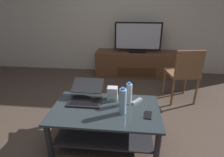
{
  "coord_description": "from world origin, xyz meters",
  "views": [
    {
      "loc": [
        0.21,
        -1.63,
        1.5
      ],
      "look_at": [
        -0.01,
        0.53,
        0.58
      ],
      "focal_mm": 28.72,
      "sensor_mm": 36.0,
      "label": 1
    }
  ],
  "objects": [
    {
      "name": "media_cabinet",
      "position": [
        0.36,
        2.18,
        0.27
      ],
      "size": [
        1.77,
        0.5,
        0.54
      ],
      "color": "brown",
      "rests_on": "ground"
    },
    {
      "name": "router_box",
      "position": [
        0.02,
        0.24,
        0.51
      ],
      "size": [
        0.12,
        0.1,
        0.16
      ],
      "color": "silver",
      "rests_on": "coffee_table"
    },
    {
      "name": "dining_chair",
      "position": [
        1.06,
        1.07,
        0.51
      ],
      "size": [
        0.51,
        0.51,
        0.88
      ],
      "color": "brown",
      "rests_on": "ground"
    },
    {
      "name": "water_bottle_far",
      "position": [
        0.15,
        -0.04,
        0.57
      ],
      "size": [
        0.08,
        0.08,
        0.29
      ],
      "color": "#99C6E5",
      "rests_on": "coffee_table"
    },
    {
      "name": "tv_remote",
      "position": [
        0.31,
        0.22,
        0.44
      ],
      "size": [
        0.13,
        0.15,
        0.02
      ],
      "primitive_type": "cube",
      "rotation": [
        0.0,
        0.0,
        -0.66
      ],
      "color": "#99999E",
      "rests_on": "coffee_table"
    },
    {
      "name": "ground_plane",
      "position": [
        0.0,
        0.0,
        0.0
      ],
      "size": [
        7.68,
        7.68,
        0.0
      ],
      "primitive_type": "plane",
      "color": "#4C3D33"
    },
    {
      "name": "back_wall",
      "position": [
        0.0,
        2.5,
        1.4
      ],
      "size": [
        6.4,
        0.12,
        2.8
      ],
      "primitive_type": "cube",
      "color": "beige",
      "rests_on": "ground"
    },
    {
      "name": "cell_phone",
      "position": [
        0.42,
        -0.05,
        0.44
      ],
      "size": [
        0.09,
        0.15,
        0.01
      ],
      "primitive_type": "cube",
      "rotation": [
        0.0,
        0.0,
        -0.14
      ],
      "color": "black",
      "rests_on": "coffee_table"
    },
    {
      "name": "water_bottle_near",
      "position": [
        0.22,
        0.16,
        0.56
      ],
      "size": [
        0.07,
        0.07,
        0.27
      ],
      "color": "silver",
      "rests_on": "coffee_table"
    },
    {
      "name": "television",
      "position": [
        0.36,
        2.16,
        0.83
      ],
      "size": [
        0.97,
        0.2,
        0.62
      ],
      "color": "black",
      "rests_on": "media_cabinet"
    },
    {
      "name": "coffee_table",
      "position": [
        -0.04,
        0.03,
        0.3
      ],
      "size": [
        1.18,
        0.71,
        0.43
      ],
      "color": "#2D383D",
      "rests_on": "ground"
    },
    {
      "name": "laptop",
      "position": [
        -0.29,
        0.21,
        0.5
      ],
      "size": [
        0.38,
        0.42,
        0.19
      ],
      "color": "black",
      "rests_on": "coffee_table"
    }
  ]
}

